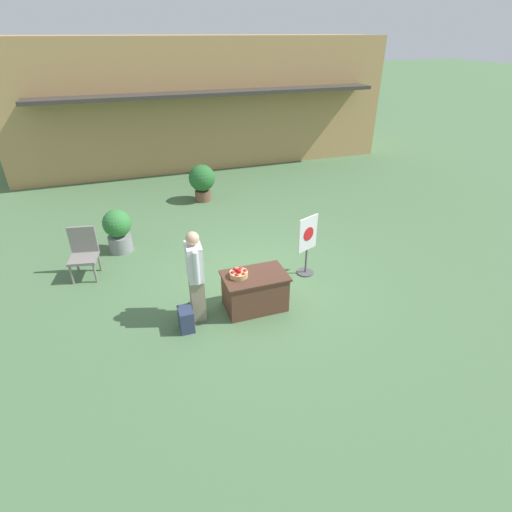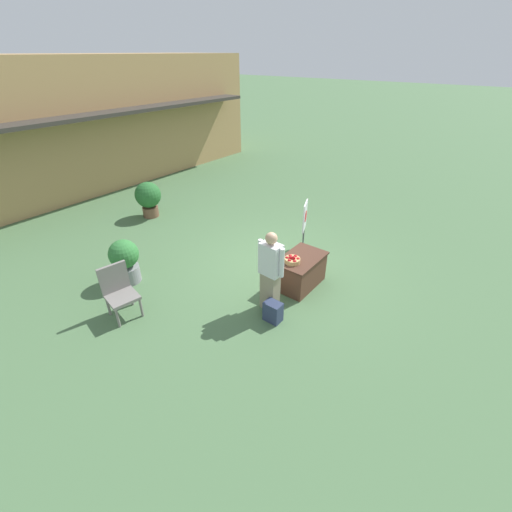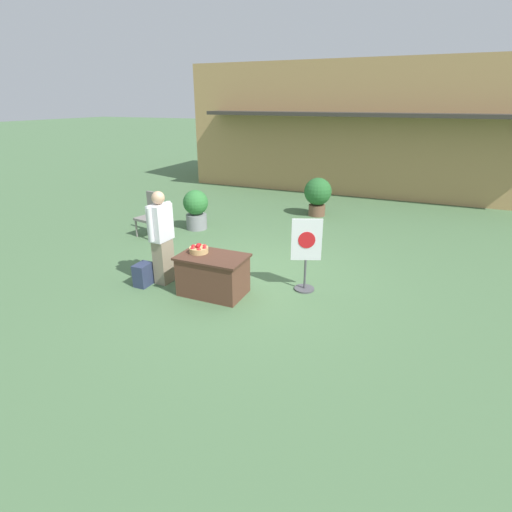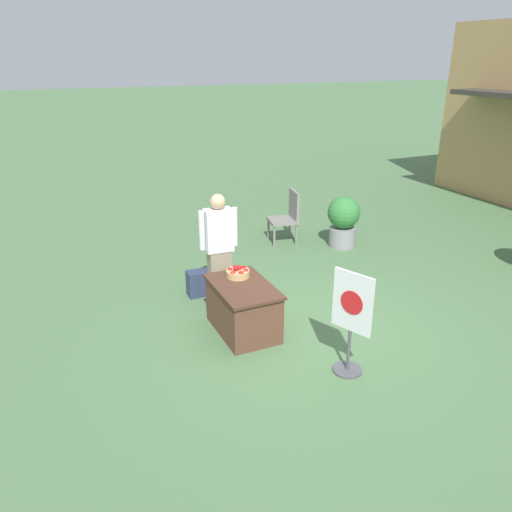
% 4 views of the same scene
% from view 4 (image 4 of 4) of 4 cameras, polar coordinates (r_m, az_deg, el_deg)
% --- Properties ---
extents(ground_plane, '(120.00, 120.00, 0.00)m').
position_cam_4_polar(ground_plane, '(7.25, 6.20, -8.23)').
color(ground_plane, '#4C7047').
extents(display_table, '(1.18, 0.75, 0.71)m').
position_cam_4_polar(display_table, '(6.98, -1.47, -5.97)').
color(display_table, brown).
rests_on(display_table, ground_plane).
extents(apple_basket, '(0.33, 0.33, 0.16)m').
position_cam_4_polar(apple_basket, '(7.06, -2.09, -1.90)').
color(apple_basket, tan).
rests_on(apple_basket, display_table).
extents(person_visitor, '(0.28, 0.61, 1.73)m').
position_cam_4_polar(person_visitor, '(7.69, -4.25, 1.01)').
color(person_visitor, gray).
rests_on(person_visitor, ground_plane).
extents(backpack, '(0.24, 0.34, 0.42)m').
position_cam_4_polar(backpack, '(8.11, -6.64, -3.11)').
color(backpack, '#2D3856').
rests_on(backpack, ground_plane).
extents(poster_board, '(0.50, 0.36, 1.33)m').
position_cam_4_polar(poster_board, '(6.06, 10.80, -7.28)').
color(poster_board, '#4C4C51').
rests_on(poster_board, ground_plane).
extents(patio_chair, '(0.65, 0.65, 1.07)m').
position_cam_4_polar(patio_chair, '(10.33, 3.65, 4.76)').
color(patio_chair, gray).
rests_on(patio_chair, ground_plane).
extents(potted_plant_far_right, '(0.65, 0.65, 1.04)m').
position_cam_4_polar(potted_plant_far_right, '(10.18, 9.96, 4.10)').
color(potted_plant_far_right, gray).
rests_on(potted_plant_far_right, ground_plane).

